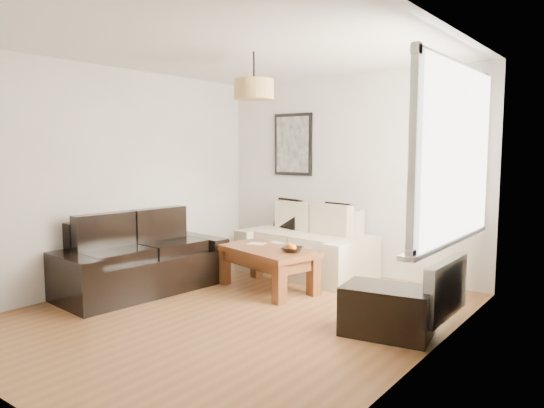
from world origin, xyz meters
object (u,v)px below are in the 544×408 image
Objects in this scene: loveseat_cream at (305,242)px; sofa_leather at (141,255)px; ottoman at (387,311)px; coffee_table at (267,269)px.

loveseat_cream is 0.90× the size of sofa_leather.
ottoman is (2.88, 0.39, -0.20)m from sofa_leather.
loveseat_cream is at bearing -25.41° from sofa_leather.
sofa_leather is (-1.08, -1.80, -0.01)m from loveseat_cream.
loveseat_cream is at bearing 93.78° from coffee_table.
sofa_leather is 1.47m from coffee_table.
sofa_leather reaches higher than ottoman.
coffee_table reaches higher than ottoman.
sofa_leather is 1.60× the size of coffee_table.
loveseat_cream is 2.26× the size of ottoman.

